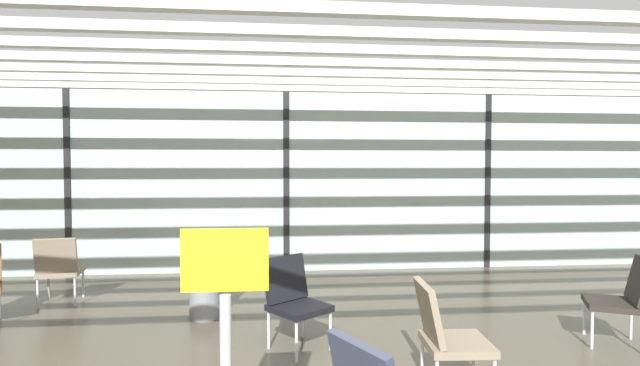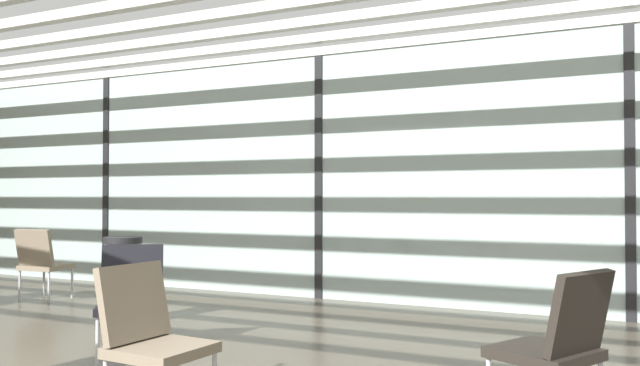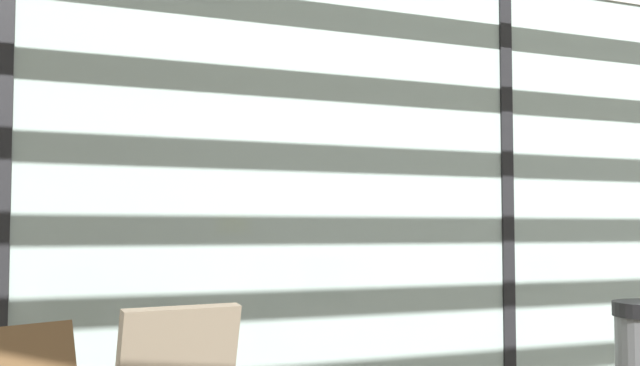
{
  "view_description": "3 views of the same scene",
  "coord_description": "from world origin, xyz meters",
  "px_view_note": "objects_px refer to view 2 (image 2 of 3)",
  "views": [
    {
      "loc": [
        -0.16,
        -2.68,
        1.75
      ],
      "look_at": [
        0.82,
        7.89,
        1.39
      ],
      "focal_mm": 26.3,
      "sensor_mm": 36.0,
      "label": 1
    },
    {
      "loc": [
        3.66,
        -2.22,
        1.26
      ],
      "look_at": [
        -1.19,
        7.61,
        1.48
      ],
      "focal_mm": 37.34,
      "sensor_mm": 36.0,
      "label": 2
    },
    {
      "loc": [
        -3.64,
        0.31,
        1.16
      ],
      "look_at": [
        -1.53,
        5.14,
        1.48
      ],
      "focal_mm": 44.59,
      "sensor_mm": 36.0,
      "label": 3
    }
  ],
  "objects_px": {
    "lounge_chair_3": "(150,331)",
    "parked_airplane": "(515,158)",
    "lounge_chair_1": "(131,294)",
    "lounge_chair_4": "(41,260)",
    "trash_bin": "(123,280)",
    "lounge_chair_5": "(558,339)"
  },
  "relations": [
    {
      "from": "lounge_chair_3",
      "to": "parked_airplane",
      "type": "bearing_deg",
      "value": 1.89
    },
    {
      "from": "parked_airplane",
      "to": "lounge_chair_1",
      "type": "height_order",
      "value": "parked_airplane"
    },
    {
      "from": "lounge_chair_1",
      "to": "parked_airplane",
      "type": "bearing_deg",
      "value": 43.96
    },
    {
      "from": "lounge_chair_4",
      "to": "trash_bin",
      "type": "bearing_deg",
      "value": 151.25
    },
    {
      "from": "parked_airplane",
      "to": "lounge_chair_5",
      "type": "bearing_deg",
      "value": -78.79
    },
    {
      "from": "lounge_chair_4",
      "to": "lounge_chair_5",
      "type": "bearing_deg",
      "value": 153.59
    },
    {
      "from": "lounge_chair_1",
      "to": "trash_bin",
      "type": "distance_m",
      "value": 1.39
    },
    {
      "from": "parked_airplane",
      "to": "lounge_chair_1",
      "type": "xyz_separation_m",
      "value": [
        -1.41,
        -8.9,
        -1.49
      ]
    },
    {
      "from": "parked_airplane",
      "to": "lounge_chair_3",
      "type": "distance_m",
      "value": 10.1
    },
    {
      "from": "lounge_chair_1",
      "to": "lounge_chair_4",
      "type": "height_order",
      "value": "same"
    },
    {
      "from": "lounge_chair_3",
      "to": "lounge_chair_4",
      "type": "relative_size",
      "value": 1.0
    },
    {
      "from": "lounge_chair_4",
      "to": "lounge_chair_5",
      "type": "relative_size",
      "value": 1.0
    },
    {
      "from": "parked_airplane",
      "to": "lounge_chair_3",
      "type": "relative_size",
      "value": 16.25
    },
    {
      "from": "lounge_chair_4",
      "to": "parked_airplane",
      "type": "bearing_deg",
      "value": -129.82
    },
    {
      "from": "lounge_chair_3",
      "to": "trash_bin",
      "type": "relative_size",
      "value": 1.01
    },
    {
      "from": "parked_airplane",
      "to": "lounge_chair_1",
      "type": "distance_m",
      "value": 9.13
    },
    {
      "from": "lounge_chair_1",
      "to": "trash_bin",
      "type": "relative_size",
      "value": 1.01
    },
    {
      "from": "lounge_chair_4",
      "to": "trash_bin",
      "type": "distance_m",
      "value": 2.05
    },
    {
      "from": "lounge_chair_4",
      "to": "lounge_chair_3",
      "type": "bearing_deg",
      "value": 136.74
    },
    {
      "from": "parked_airplane",
      "to": "lounge_chair_4",
      "type": "bearing_deg",
      "value": -120.9
    },
    {
      "from": "parked_airplane",
      "to": "trash_bin",
      "type": "xyz_separation_m",
      "value": [
        -2.4,
        -7.92,
        -1.55
      ]
    },
    {
      "from": "parked_airplane",
      "to": "lounge_chair_3",
      "type": "bearing_deg",
      "value": -91.65
    }
  ]
}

